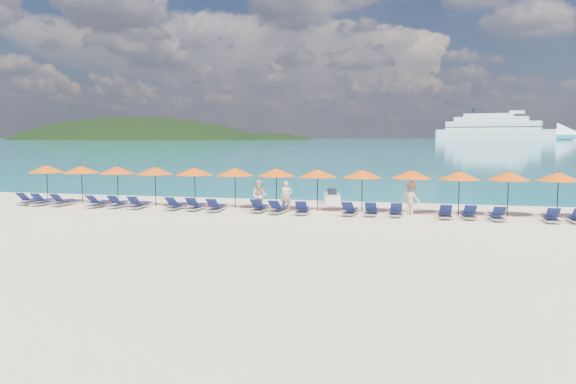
# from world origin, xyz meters

# --- Properties ---
(ground) EXTENTS (1400.00, 1400.00, 0.00)m
(ground) POSITION_xyz_m (0.00, 0.00, 0.00)
(ground) COLOR beige
(sea) EXTENTS (1600.00, 1300.00, 0.01)m
(sea) POSITION_xyz_m (0.00, 660.00, 0.01)
(sea) COLOR #1FA9B2
(sea) RESTS_ON ground
(headland_main) EXTENTS (374.00, 242.00, 126.50)m
(headland_main) POSITION_xyz_m (-300.00, 540.00, -38.00)
(headland_main) COLOR black
(headland_main) RESTS_ON ground
(headland_small) EXTENTS (162.00, 126.00, 85.50)m
(headland_small) POSITION_xyz_m (-150.00, 560.00, -35.00)
(headland_small) COLOR black
(headland_small) RESTS_ON ground
(cruise_ship) EXTENTS (146.50, 58.62, 40.46)m
(cruise_ship) POSITION_xyz_m (97.01, 615.74, 10.53)
(cruise_ship) COLOR white
(cruise_ship) RESTS_ON ground
(sailboat_far) EXTENTS (5.33, 1.78, 9.76)m
(sailboat_far) POSITION_xyz_m (153.11, 570.65, 1.00)
(sailboat_far) COLOR white
(sailboat_far) RESTS_ON ground
(jetski) EXTENTS (1.35, 2.43, 0.82)m
(jetski) POSITION_xyz_m (1.28, 8.88, 0.34)
(jetski) COLOR silver
(jetski) RESTS_ON ground
(beachgoer_a) EXTENTS (0.69, 0.58, 1.62)m
(beachgoer_a) POSITION_xyz_m (-0.45, 4.55, 0.81)
(beachgoer_a) COLOR #D5A986
(beachgoer_a) RESTS_ON ground
(beachgoer_b) EXTENTS (0.83, 0.49, 1.68)m
(beachgoer_b) POSITION_xyz_m (-1.75, 3.99, 0.84)
(beachgoer_b) COLOR #D5A986
(beachgoer_b) RESTS_ON ground
(beachgoer_c) EXTENTS (1.18, 0.94, 1.65)m
(beachgoer_c) POSITION_xyz_m (5.92, 4.84, 0.83)
(beachgoer_c) COLOR #D5A986
(beachgoer_c) RESTS_ON ground
(umbrella_0) EXTENTS (2.10, 2.10, 2.28)m
(umbrella_0) POSITION_xyz_m (-15.18, 5.16, 2.02)
(umbrella_0) COLOR black
(umbrella_0) RESTS_ON ground
(umbrella_1) EXTENTS (2.10, 2.10, 2.28)m
(umbrella_1) POSITION_xyz_m (-12.89, 5.20, 2.02)
(umbrella_1) COLOR black
(umbrella_1) RESTS_ON ground
(umbrella_2) EXTENTS (2.10, 2.10, 2.28)m
(umbrella_2) POSITION_xyz_m (-10.53, 5.13, 2.02)
(umbrella_2) COLOR black
(umbrella_2) RESTS_ON ground
(umbrella_3) EXTENTS (2.10, 2.10, 2.28)m
(umbrella_3) POSITION_xyz_m (-8.14, 5.05, 2.02)
(umbrella_3) COLOR black
(umbrella_3) RESTS_ON ground
(umbrella_4) EXTENTS (2.10, 2.10, 2.28)m
(umbrella_4) POSITION_xyz_m (-5.77, 5.04, 2.02)
(umbrella_4) COLOR black
(umbrella_4) RESTS_ON ground
(umbrella_5) EXTENTS (2.10, 2.10, 2.28)m
(umbrella_5) POSITION_xyz_m (-3.45, 5.12, 2.02)
(umbrella_5) COLOR black
(umbrella_5) RESTS_ON ground
(umbrella_6) EXTENTS (2.10, 2.10, 2.28)m
(umbrella_6) POSITION_xyz_m (-1.18, 5.27, 2.02)
(umbrella_6) COLOR black
(umbrella_6) RESTS_ON ground
(umbrella_7) EXTENTS (2.10, 2.10, 2.28)m
(umbrella_7) POSITION_xyz_m (1.10, 5.06, 2.02)
(umbrella_7) COLOR black
(umbrella_7) RESTS_ON ground
(umbrella_8) EXTENTS (2.10, 2.10, 2.28)m
(umbrella_8) POSITION_xyz_m (3.43, 5.09, 2.02)
(umbrella_8) COLOR black
(umbrella_8) RESTS_ON ground
(umbrella_9) EXTENTS (2.10, 2.10, 2.28)m
(umbrella_9) POSITION_xyz_m (5.91, 5.23, 2.02)
(umbrella_9) COLOR black
(umbrella_9) RESTS_ON ground
(umbrella_10) EXTENTS (2.10, 2.10, 2.28)m
(umbrella_10) POSITION_xyz_m (8.23, 5.00, 2.02)
(umbrella_10) COLOR black
(umbrella_10) RESTS_ON ground
(umbrella_11) EXTENTS (2.10, 2.10, 2.28)m
(umbrella_11) POSITION_xyz_m (10.54, 5.18, 2.02)
(umbrella_11) COLOR black
(umbrella_11) RESTS_ON ground
(umbrella_12) EXTENTS (2.10, 2.10, 2.28)m
(umbrella_12) POSITION_xyz_m (12.80, 5.24, 2.02)
(umbrella_12) COLOR black
(umbrella_12) RESTS_ON ground
(lounger_0) EXTENTS (0.63, 1.70, 0.66)m
(lounger_0) POSITION_xyz_m (-15.62, 4.09, 0.24)
(lounger_0) COLOR silver
(lounger_0) RESTS_ON ground
(lounger_1) EXTENTS (0.71, 1.73, 0.66)m
(lounger_1) POSITION_xyz_m (-14.66, 4.03, 0.24)
(lounger_1) COLOR silver
(lounger_1) RESTS_ON ground
(lounger_2) EXTENTS (0.66, 1.72, 0.66)m
(lounger_2) POSITION_xyz_m (-13.42, 4.06, 0.24)
(lounger_2) COLOR silver
(lounger_2) RESTS_ON ground
(lounger_3) EXTENTS (0.79, 1.75, 0.66)m
(lounger_3) POSITION_xyz_m (-11.02, 3.86, 0.24)
(lounger_3) COLOR silver
(lounger_3) RESTS_ON ground
(lounger_4) EXTENTS (0.66, 1.71, 0.66)m
(lounger_4) POSITION_xyz_m (-9.87, 4.01, 0.24)
(lounger_4) COLOR silver
(lounger_4) RESTS_ON ground
(lounger_5) EXTENTS (0.71, 1.73, 0.66)m
(lounger_5) POSITION_xyz_m (-8.62, 3.88, 0.24)
(lounger_5) COLOR silver
(lounger_5) RESTS_ON ground
(lounger_6) EXTENTS (0.71, 1.73, 0.66)m
(lounger_6) POSITION_xyz_m (-6.42, 3.97, 0.24)
(lounger_6) COLOR silver
(lounger_6) RESTS_ON ground
(lounger_7) EXTENTS (0.66, 1.71, 0.66)m
(lounger_7) POSITION_xyz_m (-5.29, 3.97, 0.24)
(lounger_7) COLOR silver
(lounger_7) RESTS_ON ground
(lounger_8) EXTENTS (0.66, 1.71, 0.66)m
(lounger_8) POSITION_xyz_m (-4.07, 3.73, 0.24)
(lounger_8) COLOR silver
(lounger_8) RESTS_ON ground
(lounger_9) EXTENTS (0.70, 1.73, 0.66)m
(lounger_9) POSITION_xyz_m (-1.77, 4.06, 0.24)
(lounger_9) COLOR silver
(lounger_9) RESTS_ON ground
(lounger_10) EXTENTS (0.79, 1.75, 0.66)m
(lounger_10) POSITION_xyz_m (-0.69, 3.74, 0.24)
(lounger_10) COLOR silver
(lounger_10) RESTS_ON ground
(lounger_11) EXTENTS (0.76, 1.74, 0.66)m
(lounger_11) POSITION_xyz_m (0.57, 3.74, 0.24)
(lounger_11) COLOR silver
(lounger_11) RESTS_ON ground
(lounger_12) EXTENTS (0.77, 1.75, 0.66)m
(lounger_12) POSITION_xyz_m (2.95, 3.98, 0.24)
(lounger_12) COLOR silver
(lounger_12) RESTS_ON ground
(lounger_13) EXTENTS (0.63, 1.70, 0.66)m
(lounger_13) POSITION_xyz_m (4.02, 4.08, 0.24)
(lounger_13) COLOR silver
(lounger_13) RESTS_ON ground
(lounger_14) EXTENTS (0.76, 1.75, 0.66)m
(lounger_14) POSITION_xyz_m (5.20, 4.09, 0.24)
(lounger_14) COLOR silver
(lounger_14) RESTS_ON ground
(lounger_15) EXTENTS (0.64, 1.71, 0.66)m
(lounger_15) POSITION_xyz_m (7.54, 3.90, 0.24)
(lounger_15) COLOR silver
(lounger_15) RESTS_ON ground
(lounger_16) EXTENTS (0.71, 1.73, 0.66)m
(lounger_16) POSITION_xyz_m (8.63, 4.03, 0.24)
(lounger_16) COLOR silver
(lounger_16) RESTS_ON ground
(lounger_17) EXTENTS (0.73, 1.74, 0.66)m
(lounger_17) POSITION_xyz_m (9.87, 3.77, 0.24)
(lounger_17) COLOR silver
(lounger_17) RESTS_ON ground
(lounger_18) EXTENTS (0.71, 1.73, 0.66)m
(lounger_18) POSITION_xyz_m (12.23, 3.78, 0.24)
(lounger_18) COLOR silver
(lounger_18) RESTS_ON ground
(lounger_19) EXTENTS (0.63, 1.70, 0.66)m
(lounger_19) POSITION_xyz_m (13.32, 3.92, 0.24)
(lounger_19) COLOR silver
(lounger_19) RESTS_ON ground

